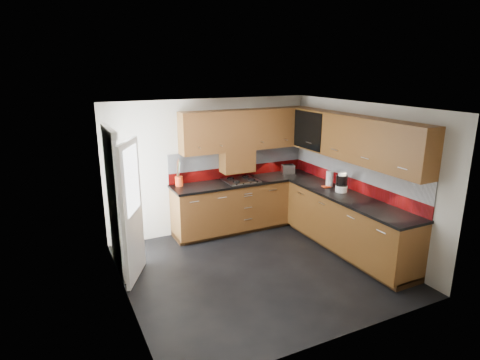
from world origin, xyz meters
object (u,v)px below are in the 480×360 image
utensil_pot (179,180)px  food_processor (342,183)px  gas_hob (241,180)px  toaster (288,169)px

utensil_pot → food_processor: bearing=-33.3°
utensil_pot → food_processor: (2.29, -1.51, 0.05)m
gas_hob → utensil_pot: (-1.10, 0.20, 0.09)m
gas_hob → toaster: toaster is taller
gas_hob → toaster: bearing=5.0°
gas_hob → utensil_pot: utensil_pot is taller
gas_hob → utensil_pot: size_ratio=1.23×
toaster → utensil_pot: bearing=177.1°
gas_hob → food_processor: bearing=-47.6°
gas_hob → food_processor: 1.77m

